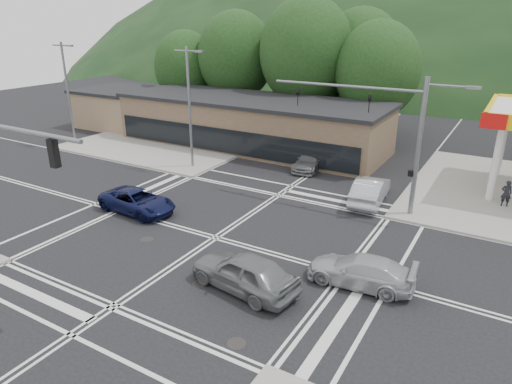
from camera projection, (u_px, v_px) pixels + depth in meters
The scene contains 20 objects.
ground at pixel (216, 238), 24.17m from camera, with size 120.00×120.00×0.00m, color black.
sidewalk_nw at pixel (177, 139), 43.31m from camera, with size 16.00×16.00×0.15m, color gray.
commercial_row at pixel (251, 124), 40.92m from camera, with size 24.00×8.00×4.00m, color brown.
commercial_nw at pixel (122, 109), 48.55m from camera, with size 8.00×7.00×3.60m, color #846B4F.
hill_north at pixel (460, 72), 96.63m from camera, with size 252.00×126.00×140.00m, color black.
tree_n_a at pixel (236, 56), 47.55m from camera, with size 8.00×8.00×11.75m.
tree_n_b at pixel (306, 52), 43.53m from camera, with size 9.00×9.00×12.98m.
tree_n_c at pixel (377, 70), 40.69m from camera, with size 7.60×7.60×10.87m.
tree_n_d at pixel (185, 67), 50.04m from camera, with size 6.80×6.80×9.76m.
tree_n_e at pixel (360, 58), 45.10m from camera, with size 8.40×8.40×11.98m.
streetlight_nw at pixel (190, 103), 33.59m from camera, with size 2.50×0.25×9.00m.
streetlight_w at pixel (68, 89), 39.97m from camera, with size 2.50×0.25×9.00m.
signal_mast_ne at pixel (398, 129), 25.67m from camera, with size 11.65×0.30×8.00m.
car_blue_west at pixel (137, 201), 27.18m from camera, with size 2.27×4.92×1.37m, color #0C1136.
car_grey_center at pixel (244, 272), 19.34m from camera, with size 1.99×4.96×1.69m, color slate.
car_silver_east at pixel (360, 271), 19.74m from camera, with size 1.88×4.63×1.34m, color #A7ABAF.
car_queue_a at pixel (370, 190), 28.53m from camera, with size 1.71×4.89×1.61m, color #AAACB2.
car_queue_b at pixel (344, 152), 36.87m from camera, with size 1.72×4.28×1.46m, color silver.
car_northbound at pixel (310, 161), 34.92m from camera, with size 1.82×4.47×1.30m, color slate.
pedestrian at pixel (506, 193), 27.59m from camera, with size 0.60×0.39×1.64m, color black.
Camera 1 is at (12.83, -17.62, 10.94)m, focal length 32.00 mm.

